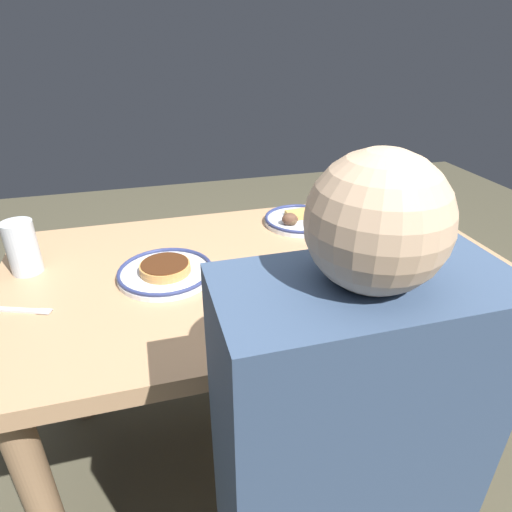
% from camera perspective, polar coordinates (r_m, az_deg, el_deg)
% --- Properties ---
extents(ground_plane, '(6.00, 6.00, 0.00)m').
position_cam_1_polar(ground_plane, '(1.73, 0.12, -23.05)').
color(ground_plane, '#4D4836').
extents(dining_table, '(1.42, 0.81, 0.74)m').
position_cam_1_polar(dining_table, '(1.30, 0.14, -5.21)').
color(dining_table, tan).
rests_on(dining_table, ground_plane).
extents(plate_near_main, '(0.26, 0.26, 0.04)m').
position_cam_1_polar(plate_near_main, '(1.20, -11.77, -1.91)').
color(plate_near_main, white).
rests_on(plate_near_main, dining_table).
extents(plate_center_pancakes, '(0.24, 0.24, 0.05)m').
position_cam_1_polar(plate_center_pancakes, '(1.50, 5.62, 4.79)').
color(plate_center_pancakes, white).
rests_on(plate_center_pancakes, dining_table).
extents(plate_far_companion, '(0.24, 0.24, 0.10)m').
position_cam_1_polar(plate_far_companion, '(1.44, 19.30, 2.69)').
color(plate_far_companion, white).
rests_on(plate_far_companion, dining_table).
extents(plate_far_side, '(0.23, 0.23, 0.04)m').
position_cam_1_polar(plate_far_side, '(1.21, 13.51, -2.04)').
color(plate_far_side, white).
rests_on(plate_far_side, dining_table).
extents(drinking_glass, '(0.08, 0.08, 0.15)m').
position_cam_1_polar(drinking_glass, '(1.33, -28.22, 0.71)').
color(drinking_glass, silver).
rests_on(drinking_glass, dining_table).
extents(cell_phone, '(0.16, 0.12, 0.01)m').
position_cam_1_polar(cell_phone, '(1.30, 28.90, -3.26)').
color(cell_phone, black).
rests_on(cell_phone, dining_table).
extents(paper_napkin, '(0.19, 0.19, 0.00)m').
position_cam_1_polar(paper_napkin, '(1.17, 0.97, -2.95)').
color(paper_napkin, white).
rests_on(paper_napkin, dining_table).
extents(fork_near, '(0.18, 0.08, 0.01)m').
position_cam_1_polar(fork_near, '(1.19, -29.03, -6.19)').
color(fork_near, silver).
rests_on(fork_near, dining_table).
extents(seated_diner, '(0.44, 0.34, 1.22)m').
position_cam_1_polar(seated_diner, '(0.95, 10.75, -27.92)').
color(seated_diner, '#384C6B').
rests_on(seated_diner, ground_plane).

